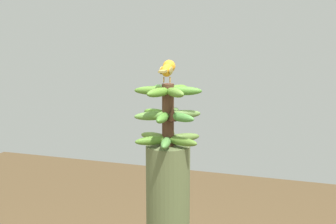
# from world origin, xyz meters

# --- Properties ---
(banana_bunch) EXTENTS (0.28, 0.28, 0.25)m
(banana_bunch) POSITION_xyz_m (-0.00, -0.00, 1.48)
(banana_bunch) COLOR #4C2D1E
(banana_bunch) RESTS_ON banana_tree
(perched_bird) EXTENTS (0.20, 0.06, 0.09)m
(perched_bird) POSITION_xyz_m (0.05, 0.02, 1.66)
(perched_bird) COLOR #C68933
(perched_bird) RESTS_ON banana_bunch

